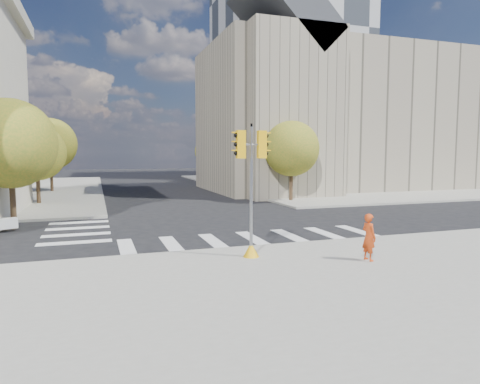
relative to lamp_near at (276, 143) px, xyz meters
name	(u,v)px	position (x,y,z in m)	size (l,w,h in m)	color
ground	(240,230)	(-8.00, -14.00, -4.58)	(160.00, 160.00, 0.00)	black
sidewalk_near	(384,305)	(-8.00, -25.00, -4.50)	(30.00, 14.00, 0.15)	gray
sidewalk_far_right	(327,183)	(12.00, 12.00, -4.50)	(28.00, 40.00, 0.15)	gray
civic_building	(325,118)	(7.59, 5.12, 2.68)	(26.00, 16.00, 19.39)	gray
office_tower	(287,79)	(14.00, 28.00, 10.42)	(20.00, 18.00, 30.00)	#9EA0A3
tree_lw_near	(10,144)	(-18.50, -10.00, -0.38)	(4.40, 4.40, 6.41)	#382616
tree_lw_mid	(37,153)	(-18.50, 0.00, -0.82)	(4.00, 4.00, 5.77)	#382616
tree_lw_far	(50,144)	(-18.50, 10.00, -0.04)	(4.80, 4.80, 6.95)	#382616
tree_re_near	(291,149)	(-0.50, -4.00, -0.53)	(4.20, 4.20, 6.16)	#382616
tree_re_mid	(240,147)	(-0.50, 8.00, -0.23)	(4.60, 4.60, 6.66)	#382616
tree_re_far	(210,151)	(-0.50, 20.00, -0.71)	(4.00, 4.00, 5.88)	#382616
lamp_near	(276,143)	(0.00, 0.00, 0.00)	(0.35, 0.18, 8.11)	black
lamp_far	(228,145)	(0.00, 14.00, 0.00)	(0.35, 0.18, 8.11)	black
traffic_signal	(251,201)	(-9.51, -19.71, -2.47)	(1.07, 0.56, 4.62)	#E6A60C
photographer	(369,237)	(-5.93, -21.45, -3.63)	(0.58, 0.38, 1.60)	#C33C12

